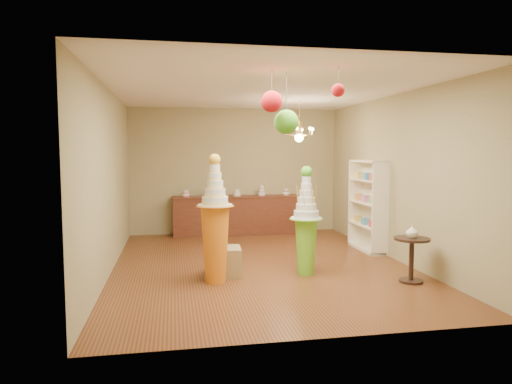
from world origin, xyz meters
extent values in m
plane|color=#5B3118|center=(0.00, 0.00, 0.00)|extent=(6.50, 6.50, 0.00)
plane|color=white|center=(0.00, 0.00, 3.00)|extent=(6.50, 6.50, 0.00)
cube|color=#9A9069|center=(0.00, 3.25, 1.50)|extent=(5.00, 0.04, 3.00)
cube|color=#9A9069|center=(0.00, -3.25, 1.50)|extent=(5.00, 0.04, 3.00)
cube|color=#9A9069|center=(-2.50, 0.00, 1.50)|extent=(0.04, 6.50, 3.00)
cube|color=#9A9069|center=(2.50, 0.00, 1.50)|extent=(0.04, 6.50, 3.00)
cone|color=#71C72B|center=(0.60, -0.76, 0.45)|extent=(0.42, 0.42, 0.89)
cylinder|color=silver|center=(0.60, -0.76, 0.91)|extent=(0.57, 0.57, 0.03)
cylinder|color=silver|center=(0.60, -0.76, 0.98)|extent=(0.46, 0.46, 0.11)
cylinder|color=silver|center=(0.60, -0.76, 1.09)|extent=(0.38, 0.38, 0.11)
cylinder|color=silver|center=(0.60, -0.76, 1.20)|extent=(0.31, 0.31, 0.11)
cylinder|color=silver|center=(0.60, -0.76, 1.31)|extent=(0.25, 0.25, 0.11)
cylinder|color=silver|center=(0.60, -0.76, 1.41)|extent=(0.21, 0.21, 0.11)
cylinder|color=silver|center=(0.60, -0.76, 1.52)|extent=(0.17, 0.17, 0.11)
sphere|color=#4BAA24|center=(0.60, -0.76, 1.65)|extent=(0.18, 0.18, 0.18)
cone|color=orange|center=(-0.87, -0.95, 0.58)|extent=(0.48, 0.48, 1.16)
cylinder|color=silver|center=(-0.87, -0.95, 1.17)|extent=(0.57, 0.57, 0.03)
cylinder|color=silver|center=(-0.87, -0.95, 1.25)|extent=(0.43, 0.43, 0.12)
cylinder|color=silver|center=(-0.87, -0.95, 1.36)|extent=(0.34, 0.34, 0.12)
cylinder|color=silver|center=(-0.87, -0.95, 1.48)|extent=(0.27, 0.27, 0.12)
cylinder|color=silver|center=(-0.87, -0.95, 1.60)|extent=(0.22, 0.22, 0.12)
cylinder|color=silver|center=(-0.87, -0.95, 1.72)|extent=(0.18, 0.18, 0.12)
sphere|color=gold|center=(-0.87, -0.95, 1.85)|extent=(0.17, 0.17, 0.17)
cube|color=#907A4E|center=(-0.69, -0.62, 0.23)|extent=(0.53, 0.53, 0.45)
cube|color=#53271A|center=(0.00, 2.97, 0.45)|extent=(3.00, 0.50, 0.90)
cube|color=#53271A|center=(0.00, 2.97, 0.91)|extent=(3.04, 0.54, 0.03)
cylinder|color=silver|center=(-1.20, 2.97, 1.00)|extent=(0.18, 0.18, 0.16)
cylinder|color=silver|center=(-0.60, 2.97, 1.04)|extent=(0.18, 0.18, 0.24)
cylinder|color=silver|center=(0.00, 2.97, 1.00)|extent=(0.18, 0.18, 0.16)
cylinder|color=silver|center=(0.60, 2.97, 1.04)|extent=(0.18, 0.18, 0.24)
cylinder|color=silver|center=(1.20, 2.97, 1.00)|extent=(0.18, 0.18, 0.16)
cube|color=white|center=(2.48, 0.80, 0.90)|extent=(0.04, 1.20, 1.80)
cube|color=white|center=(2.32, 0.80, 0.50)|extent=(0.30, 1.14, 0.03)
cube|color=white|center=(2.32, 0.80, 0.95)|extent=(0.30, 1.14, 0.03)
cube|color=white|center=(2.32, 0.80, 1.40)|extent=(0.30, 1.14, 0.03)
cylinder|color=black|center=(2.04, -1.48, 0.02)|extent=(0.39, 0.39, 0.04)
cylinder|color=black|center=(2.04, -1.48, 0.33)|extent=(0.08, 0.08, 0.66)
cylinder|color=black|center=(2.04, -1.48, 0.66)|extent=(0.59, 0.59, 0.04)
imported|color=white|center=(2.04, -1.48, 0.78)|extent=(0.24, 0.24, 0.19)
cylinder|color=#3E3A2D|center=(-0.24, -2.01, 2.80)|extent=(0.01, 0.01, 0.40)
sphere|color=red|center=(-0.24, -2.01, 2.60)|extent=(0.27, 0.27, 0.27)
cylinder|color=#3E3A2D|center=(-0.02, -1.88, 2.68)|extent=(0.01, 0.01, 0.64)
sphere|color=#4BAA24|center=(-0.02, -1.88, 2.36)|extent=(0.32, 0.32, 0.32)
cylinder|color=#3E3A2D|center=(0.50, -2.37, 2.86)|extent=(0.01, 0.01, 0.29)
sphere|color=red|center=(0.50, -2.37, 2.71)|extent=(0.16, 0.16, 0.16)
cylinder|color=#EAAF52|center=(1.01, 1.17, 2.75)|extent=(0.02, 0.02, 0.50)
cylinder|color=#EAAF52|center=(1.01, 1.17, 2.45)|extent=(0.10, 0.10, 0.30)
sphere|color=#FFE98C|center=(1.01, 1.17, 2.25)|extent=(0.18, 0.18, 0.18)
camera|label=1|loc=(-1.48, -7.70, 1.97)|focal=32.00mm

